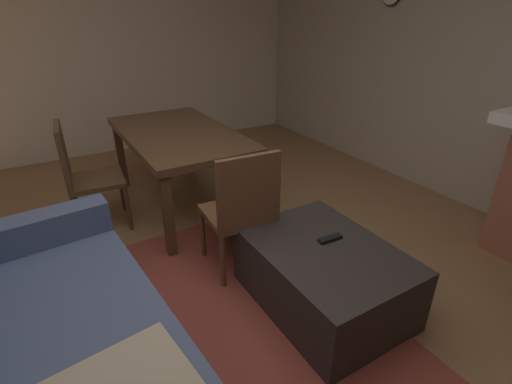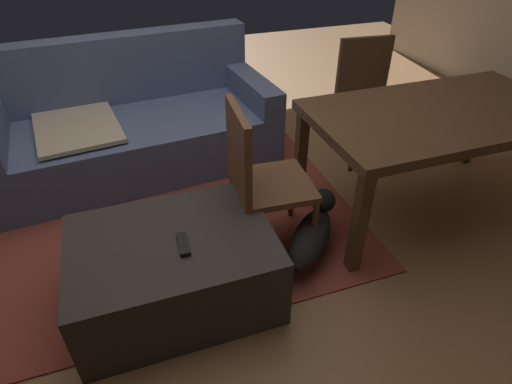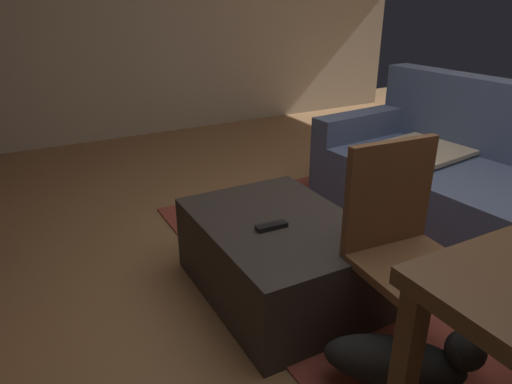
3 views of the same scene
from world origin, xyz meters
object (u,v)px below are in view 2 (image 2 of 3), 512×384
dining_chair_north (366,93)px  couch (134,126)px  small_dog (312,233)px  potted_plant (366,69)px  dining_table (440,121)px  dining_chair_west (258,174)px  tv_remote (183,244)px  ottoman_coffee_table (175,269)px

dining_chair_north → couch: bearing=166.2°
small_dog → couch: bearing=120.3°
couch → dining_chair_north: bearing=-13.8°
couch → potted_plant: (2.54, 0.70, -0.06)m
dining_table → dining_chair_west: (-1.21, 0.01, -0.14)m
tv_remote → dining_chair_north: dining_chair_north is taller
ottoman_coffee_table → dining_chair_west: bearing=26.0°
couch → dining_table: 2.24m
ottoman_coffee_table → couch: bearing=91.2°
tv_remote → potted_plant: bearing=46.5°
dining_chair_north → potted_plant: 1.38m
ottoman_coffee_table → small_dog: bearing=4.8°
dining_chair_north → small_dog: bearing=-132.2°
dining_chair_west → couch: bearing=114.7°
tv_remote → couch: bearing=96.0°
ottoman_coffee_table → dining_chair_north: bearing=32.0°
couch → dining_chair_west: 1.42m
dining_chair_north → potted_plant: bearing=57.3°
couch → dining_chair_north: size_ratio=2.34×
ottoman_coffee_table → potted_plant: bearing=41.9°
couch → ottoman_coffee_table: 1.55m
ottoman_coffee_table → dining_table: size_ratio=0.63×
dining_table → dining_chair_west: bearing=179.7°
couch → potted_plant: size_ratio=4.59×
dining_chair_north → potted_plant: (0.73, 1.14, -0.27)m
ottoman_coffee_table → dining_chair_west: size_ratio=1.10×
ottoman_coffee_table → small_dog: size_ratio=1.88×
couch → tv_remote: 1.63m
dining_chair_west → dining_table: bearing=-0.3°
dining_table → potted_plant: dining_table is taller
dining_table → small_dog: 1.07m
small_dog → ottoman_coffee_table: bearing=-175.2°
tv_remote → dining_chair_west: dining_chair_west is taller
ottoman_coffee_table → dining_chair_west: dining_chair_west is taller
small_dog → potted_plant: bearing=52.5°
tv_remote → dining_table: size_ratio=0.10×
tv_remote → dining_chair_north: 2.09m
couch → dining_chair_west: bearing=-65.3°
dining_table → small_dog: size_ratio=3.00×
dining_chair_north → tv_remote: bearing=-145.5°
dining_chair_north → dining_chair_west: (-1.22, -0.84, 0.00)m
couch → potted_plant: bearing=15.4°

